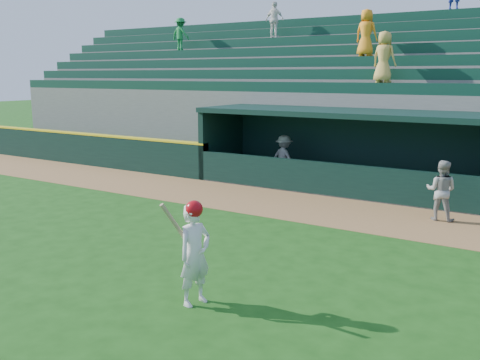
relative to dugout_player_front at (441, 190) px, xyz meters
The scene contains 9 objects.
ground 6.47m from the dugout_player_front, 121.63° to the right, with size 120.00×120.00×0.00m, color #184912.
warning_track 3.50m from the dugout_player_front, behind, with size 40.00×3.00×0.01m, color olive.
field_wall_left 15.66m from the dugout_player_front, behind, with size 15.50×0.30×1.20m, color black.
wall_stripe_left 15.67m from the dugout_player_front, behind, with size 15.50×0.32×0.06m, color yellow.
dugout_player_front is the anchor object (origin of this frame).
dugout_player_inside 6.09m from the dugout_player_front, 156.68° to the left, with size 0.99×0.57×1.54m, color #A6A6A1.
dugout 4.26m from the dugout_player_front, 143.15° to the left, with size 9.40×2.80×2.46m.
stands 8.01m from the dugout_player_front, 115.18° to the left, with size 34.50×6.26×7.59m.
batter_at_plate 7.46m from the dugout_player_front, 106.63° to the right, with size 0.56×0.79×1.68m.
Camera 1 is at (6.03, -7.94, 3.53)m, focal length 40.00 mm.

